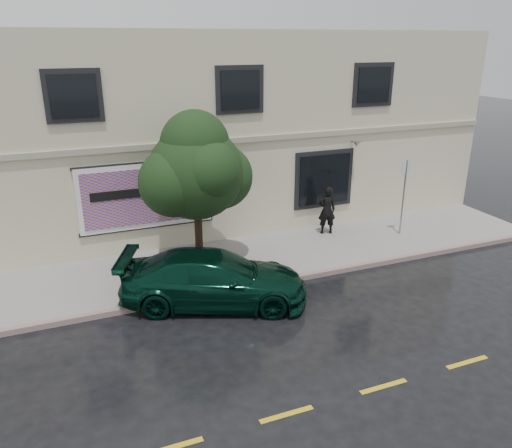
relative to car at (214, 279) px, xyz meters
name	(u,v)px	position (x,y,z in m)	size (l,w,h in m)	color
ground	(306,307)	(2.17, -1.14, -0.72)	(90.00, 90.00, 0.00)	black
sidewalk	(260,258)	(2.17, 2.11, -0.64)	(20.00, 3.50, 0.15)	#9B9792
curb	(282,281)	(2.17, 0.36, -0.64)	(20.00, 0.18, 0.16)	gray
road_marking	(384,386)	(2.17, -4.64, -0.71)	(19.00, 0.12, 0.01)	gold
building	(206,125)	(2.18, 7.85, 2.78)	(20.00, 8.12, 7.00)	beige
billboard	(146,196)	(-1.03, 3.78, 1.34)	(4.30, 0.16, 2.20)	white
car	(214,279)	(0.00, 0.00, 0.00)	(2.18, 4.93, 1.43)	black
pedestrian	(327,210)	(5.14, 3.09, 0.31)	(0.64, 0.42, 1.75)	black
umbrella	(329,177)	(5.14, 3.09, 1.53)	(0.95, 0.95, 0.70)	black
street_tree	(196,173)	(0.14, 1.92, 2.42)	(2.70, 2.70, 4.35)	#322016
fire_hydrant	(180,263)	(-0.51, 1.80, -0.23)	(0.29, 0.27, 0.70)	white
sign_pole	(404,191)	(7.58, 2.06, 1.04)	(0.33, 0.06, 2.69)	gray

